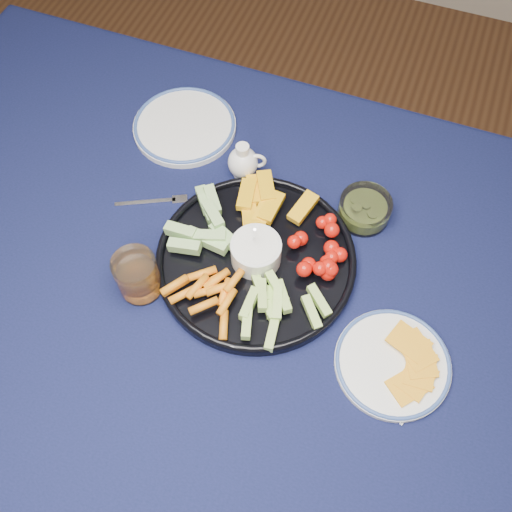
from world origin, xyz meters
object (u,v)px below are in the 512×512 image
(juice_tumbler, at_px, (138,277))
(side_plate_extra, at_px, (185,126))
(crudite_platter, at_px, (255,257))
(cheese_plate, at_px, (393,363))
(dining_table, at_px, (229,290))
(pickle_bowl, at_px, (364,210))
(creamer_pitcher, at_px, (243,162))

(juice_tumbler, xyz_separation_m, side_plate_extra, (-0.09, 0.39, -0.03))
(crudite_platter, xyz_separation_m, cheese_plate, (0.30, -0.11, -0.01))
(dining_table, xyz_separation_m, side_plate_extra, (-0.22, 0.30, 0.10))
(cheese_plate, xyz_separation_m, juice_tumbler, (-0.48, -0.02, 0.03))
(pickle_bowl, height_order, juice_tumbler, juice_tumbler)
(dining_table, height_order, crudite_platter, crudite_platter)
(pickle_bowl, distance_m, side_plate_extra, 0.44)
(side_plate_extra, bearing_deg, cheese_plate, -33.41)
(crudite_platter, distance_m, creamer_pitcher, 0.22)
(crudite_platter, xyz_separation_m, creamer_pitcher, (-0.10, 0.19, 0.02))
(creamer_pitcher, bearing_deg, juice_tumbler, -104.38)
(crudite_platter, distance_m, side_plate_extra, 0.38)
(dining_table, distance_m, side_plate_extra, 0.39)
(creamer_pitcher, bearing_deg, pickle_bowl, -3.37)
(juice_tumbler, relative_size, side_plate_extra, 0.42)
(dining_table, distance_m, pickle_bowl, 0.32)
(creamer_pitcher, distance_m, juice_tumbler, 0.33)
(cheese_plate, distance_m, side_plate_extra, 0.68)
(cheese_plate, relative_size, side_plate_extra, 0.89)
(pickle_bowl, height_order, side_plate_extra, pickle_bowl)
(pickle_bowl, relative_size, side_plate_extra, 0.46)
(side_plate_extra, bearing_deg, creamer_pitcher, -22.88)
(crudite_platter, bearing_deg, juice_tumbler, -145.20)
(crudite_platter, height_order, pickle_bowl, crudite_platter)
(pickle_bowl, bearing_deg, creamer_pitcher, 176.63)
(dining_table, relative_size, side_plate_extra, 7.28)
(pickle_bowl, relative_size, cheese_plate, 0.51)
(side_plate_extra, bearing_deg, crudite_platter, -44.83)
(cheese_plate, distance_m, juice_tumbler, 0.48)
(pickle_bowl, relative_size, juice_tumbler, 1.10)
(dining_table, distance_m, creamer_pitcher, 0.27)
(creamer_pitcher, distance_m, side_plate_extra, 0.19)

